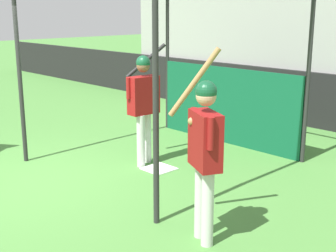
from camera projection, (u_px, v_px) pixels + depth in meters
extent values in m
plane|color=#477F38|center=(24.00, 180.00, 6.87)|extent=(60.00, 60.00, 0.00)
cube|color=black|center=(263.00, 92.00, 10.75)|extent=(24.00, 0.12, 1.16)
cube|color=#9E9E99|center=(303.00, 52.00, 11.67)|extent=(8.70, 3.20, 2.81)
cube|color=#1E6B3D|center=(170.00, 53.00, 13.41)|extent=(0.45, 0.40, 0.10)
cube|color=#1E6B3D|center=(174.00, 45.00, 13.47)|extent=(0.45, 0.06, 0.40)
cube|color=#1E6B3D|center=(183.00, 55.00, 13.02)|extent=(0.45, 0.40, 0.10)
cube|color=#1E6B3D|center=(188.00, 46.00, 13.09)|extent=(0.45, 0.06, 0.40)
cube|color=#1E6B3D|center=(198.00, 56.00, 12.64)|extent=(0.45, 0.40, 0.10)
cube|color=#1E6B3D|center=(202.00, 47.00, 12.70)|extent=(0.45, 0.06, 0.40)
cube|color=#1E6B3D|center=(213.00, 57.00, 12.25)|extent=(0.45, 0.40, 0.10)
cube|color=#1E6B3D|center=(218.00, 48.00, 12.32)|extent=(0.45, 0.06, 0.40)
cube|color=#1E6B3D|center=(230.00, 59.00, 11.87)|extent=(0.45, 0.40, 0.10)
cube|color=#1E6B3D|center=(234.00, 49.00, 11.93)|extent=(0.45, 0.06, 0.40)
cube|color=#1E6B3D|center=(247.00, 61.00, 11.48)|extent=(0.45, 0.40, 0.10)
cube|color=#1E6B3D|center=(252.00, 51.00, 11.55)|extent=(0.45, 0.06, 0.40)
cube|color=#1E6B3D|center=(266.00, 62.00, 11.10)|extent=(0.45, 0.40, 0.10)
cube|color=#1E6B3D|center=(271.00, 52.00, 11.16)|extent=(0.45, 0.06, 0.40)
cube|color=#1E6B3D|center=(286.00, 64.00, 10.72)|extent=(0.45, 0.40, 0.10)
cube|color=#1E6B3D|center=(291.00, 54.00, 10.78)|extent=(0.45, 0.06, 0.40)
cube|color=#1E6B3D|center=(308.00, 66.00, 10.33)|extent=(0.45, 0.40, 0.10)
cube|color=#1E6B3D|center=(313.00, 55.00, 10.40)|extent=(0.45, 0.06, 0.40)
cube|color=#1E6B3D|center=(331.00, 69.00, 9.95)|extent=(0.45, 0.40, 0.10)
cube|color=#1E6B3D|center=(336.00, 57.00, 10.01)|extent=(0.45, 0.06, 0.40)
cube|color=#1E6B3D|center=(189.00, 38.00, 13.85)|extent=(0.45, 0.40, 0.10)
cube|color=#1E6B3D|center=(193.00, 30.00, 13.91)|extent=(0.45, 0.06, 0.40)
cube|color=#1E6B3D|center=(203.00, 39.00, 13.46)|extent=(0.45, 0.40, 0.10)
cube|color=#1E6B3D|center=(207.00, 30.00, 13.53)|extent=(0.45, 0.06, 0.40)
cube|color=#1E6B3D|center=(217.00, 40.00, 13.08)|extent=(0.45, 0.40, 0.10)
cube|color=#1E6B3D|center=(222.00, 31.00, 13.14)|extent=(0.45, 0.06, 0.40)
cube|color=#1E6B3D|center=(233.00, 41.00, 12.69)|extent=(0.45, 0.40, 0.10)
cube|color=#1E6B3D|center=(237.00, 32.00, 12.76)|extent=(0.45, 0.06, 0.40)
cube|color=#1E6B3D|center=(249.00, 42.00, 12.31)|extent=(0.45, 0.40, 0.10)
cube|color=#1E6B3D|center=(254.00, 32.00, 12.37)|extent=(0.45, 0.06, 0.40)
cube|color=#1E6B3D|center=(267.00, 43.00, 11.92)|extent=(0.45, 0.40, 0.10)
cube|color=#1E6B3D|center=(271.00, 33.00, 11.99)|extent=(0.45, 0.06, 0.40)
cube|color=#1E6B3D|center=(286.00, 44.00, 11.54)|extent=(0.45, 0.40, 0.10)
cube|color=#1E6B3D|center=(290.00, 34.00, 11.61)|extent=(0.45, 0.06, 0.40)
cube|color=#1E6B3D|center=(306.00, 45.00, 11.16)|extent=(0.45, 0.40, 0.10)
cube|color=#1E6B3D|center=(310.00, 35.00, 11.22)|extent=(0.45, 0.06, 0.40)
cube|color=#1E6B3D|center=(327.00, 46.00, 10.77)|extent=(0.45, 0.40, 0.10)
cube|color=#1E6B3D|center=(332.00, 36.00, 10.84)|extent=(0.45, 0.06, 0.40)
cube|color=#1E6B3D|center=(207.00, 24.00, 14.29)|extent=(0.45, 0.40, 0.10)
cube|color=#1E6B3D|center=(211.00, 16.00, 14.35)|extent=(0.45, 0.06, 0.40)
cube|color=#1E6B3D|center=(221.00, 24.00, 13.90)|extent=(0.45, 0.40, 0.10)
cube|color=#1E6B3D|center=(225.00, 16.00, 13.97)|extent=(0.45, 0.06, 0.40)
cube|color=#1E6B3D|center=(236.00, 24.00, 13.52)|extent=(0.45, 0.40, 0.10)
cube|color=#1E6B3D|center=(240.00, 16.00, 13.58)|extent=(0.45, 0.06, 0.40)
cube|color=#1E6B3D|center=(251.00, 25.00, 13.13)|extent=(0.45, 0.40, 0.10)
cube|color=#1E6B3D|center=(255.00, 16.00, 13.20)|extent=(0.45, 0.06, 0.40)
cube|color=#1E6B3D|center=(268.00, 25.00, 12.75)|extent=(0.45, 0.40, 0.10)
cube|color=#1E6B3D|center=(272.00, 17.00, 12.81)|extent=(0.45, 0.06, 0.40)
cube|color=#1E6B3D|center=(285.00, 26.00, 12.37)|extent=(0.45, 0.40, 0.10)
cube|color=#1E6B3D|center=(289.00, 17.00, 12.43)|extent=(0.45, 0.06, 0.40)
cube|color=#1E6B3D|center=(304.00, 26.00, 11.98)|extent=(0.45, 0.40, 0.10)
cube|color=#1E6B3D|center=(308.00, 17.00, 12.05)|extent=(0.45, 0.06, 0.40)
cube|color=#1E6B3D|center=(324.00, 27.00, 11.60)|extent=(0.45, 0.40, 0.10)
cube|color=#1E6B3D|center=(328.00, 17.00, 11.66)|extent=(0.45, 0.06, 0.40)
cube|color=#1E6B3D|center=(224.00, 10.00, 14.73)|extent=(0.45, 0.40, 0.10)
cube|color=#1E6B3D|center=(228.00, 3.00, 14.79)|extent=(0.45, 0.06, 0.40)
cube|color=#1E6B3D|center=(238.00, 10.00, 14.34)|extent=(0.45, 0.40, 0.10)
cube|color=#1E6B3D|center=(242.00, 2.00, 14.41)|extent=(0.45, 0.06, 0.40)
cube|color=#1E6B3D|center=(253.00, 10.00, 13.96)|extent=(0.45, 0.40, 0.10)
cube|color=#1E6B3D|center=(257.00, 2.00, 14.02)|extent=(0.45, 0.06, 0.40)
cube|color=#1E6B3D|center=(268.00, 10.00, 13.57)|extent=(0.45, 0.40, 0.10)
cube|color=#1E6B3D|center=(272.00, 2.00, 13.64)|extent=(0.45, 0.06, 0.40)
cube|color=#1E6B3D|center=(285.00, 10.00, 13.19)|extent=(0.45, 0.40, 0.10)
cube|color=#1E6B3D|center=(289.00, 2.00, 13.26)|extent=(0.45, 0.06, 0.40)
cube|color=#1E6B3D|center=(302.00, 10.00, 12.81)|extent=(0.45, 0.40, 0.10)
cube|color=#1E6B3D|center=(306.00, 2.00, 12.87)|extent=(0.45, 0.06, 0.40)
cube|color=#1E6B3D|center=(321.00, 10.00, 12.42)|extent=(0.45, 0.40, 0.10)
cube|color=#1E6B3D|center=(325.00, 1.00, 12.49)|extent=(0.45, 0.06, 0.40)
cylinder|color=#282828|center=(20.00, 80.00, 7.44)|extent=(0.07, 0.07, 2.69)
cylinder|color=#282828|center=(156.00, 111.00, 5.20)|extent=(0.07, 0.07, 2.69)
cylinder|color=#282828|center=(167.00, 64.00, 9.63)|extent=(0.07, 0.07, 2.69)
cylinder|color=#282828|center=(308.00, 81.00, 7.39)|extent=(0.07, 0.07, 2.69)
cube|color=#0F5133|center=(227.00, 106.00, 8.65)|extent=(3.14, 0.03, 1.42)
cube|color=white|center=(159.00, 169.00, 7.36)|extent=(0.44, 0.44, 0.02)
cylinder|color=silver|center=(141.00, 141.00, 7.39)|extent=(0.14, 0.14, 0.84)
cylinder|color=silver|center=(147.00, 137.00, 7.62)|extent=(0.14, 0.14, 0.84)
cube|color=maroon|center=(144.00, 95.00, 7.33)|extent=(0.25, 0.51, 0.59)
sphere|color=brown|center=(143.00, 66.00, 7.21)|extent=(0.21, 0.21, 0.21)
sphere|color=#144C2D|center=(143.00, 63.00, 7.20)|extent=(0.22, 0.22, 0.22)
cylinder|color=maroon|center=(128.00, 88.00, 7.16)|extent=(0.07, 0.07, 0.33)
cylinder|color=maroon|center=(155.00, 85.00, 7.49)|extent=(0.07, 0.07, 0.33)
cylinder|color=black|center=(146.00, 61.00, 7.60)|extent=(0.23, 0.73, 0.54)
sphere|color=black|center=(156.00, 78.00, 7.37)|extent=(0.08, 0.08, 0.08)
cylinder|color=silver|center=(208.00, 209.00, 4.89)|extent=(0.17, 0.17, 0.84)
cylinder|color=silver|center=(200.00, 201.00, 5.08)|extent=(0.17, 0.17, 0.84)
cube|color=maroon|center=(205.00, 140.00, 4.81)|extent=(0.50, 0.40, 0.59)
sphere|color=tan|center=(206.00, 96.00, 4.70)|extent=(0.21, 0.21, 0.21)
sphere|color=#144C2D|center=(206.00, 91.00, 4.69)|extent=(0.22, 0.22, 0.22)
cylinder|color=maroon|center=(211.00, 134.00, 4.55)|extent=(0.09, 0.09, 0.33)
cylinder|color=maroon|center=(194.00, 123.00, 4.99)|extent=(0.09, 0.09, 0.33)
cylinder|color=#AD7F4C|center=(194.00, 82.00, 5.03)|extent=(0.48, 0.40, 0.77)
sphere|color=#AD7F4C|center=(192.00, 121.00, 4.87)|extent=(0.08, 0.08, 0.08)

